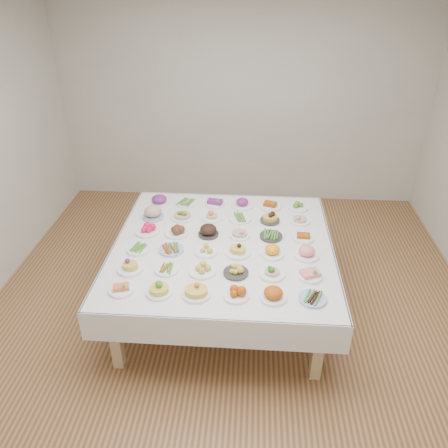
# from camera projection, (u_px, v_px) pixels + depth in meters

# --- Properties ---
(room_envelope) EXTENTS (5.02, 5.02, 2.81)m
(room_envelope) POSITION_uv_depth(u_px,v_px,m) (233.00, 134.00, 3.54)
(room_envelope) COLOR #9F7142
(room_envelope) RESTS_ON ground
(display_table) EXTENTS (2.06, 2.06, 0.75)m
(display_table) POSITION_uv_depth(u_px,v_px,m) (223.00, 250.00, 4.14)
(display_table) COLOR white
(display_table) RESTS_ON ground
(dish_0) EXTENTS (0.20, 0.20, 0.08)m
(dish_0) POSITION_uv_depth(u_px,v_px,m) (121.00, 288.00, 3.50)
(dish_0) COLOR white
(dish_0) RESTS_ON display_table
(dish_1) EXTENTS (0.21, 0.21, 0.13)m
(dish_1) POSITION_uv_depth(u_px,v_px,m) (159.00, 288.00, 3.46)
(dish_1) COLOR white
(dish_1) RESTS_ON display_table
(dish_2) EXTENTS (0.22, 0.22, 0.13)m
(dish_2) POSITION_uv_depth(u_px,v_px,m) (196.00, 289.00, 3.43)
(dish_2) COLOR white
(dish_2) RESTS_ON display_table
(dish_3) EXTENTS (0.20, 0.20, 0.10)m
(dish_3) POSITION_uv_depth(u_px,v_px,m) (236.00, 292.00, 3.43)
(dish_3) COLOR white
(dish_3) RESTS_ON display_table
(dish_4) EXTENTS (0.21, 0.21, 0.12)m
(dish_4) POSITION_uv_depth(u_px,v_px,m) (273.00, 293.00, 3.41)
(dish_4) COLOR white
(dish_4) RESTS_ON display_table
(dish_5) EXTENTS (0.22, 0.22, 0.05)m
(dish_5) POSITION_uv_depth(u_px,v_px,m) (313.00, 298.00, 3.40)
(dish_5) COLOR #4C66B2
(dish_5) RESTS_ON display_table
(dish_6) EXTENTS (0.22, 0.22, 0.12)m
(dish_6) POSITION_uv_depth(u_px,v_px,m) (130.00, 265.00, 3.73)
(dish_6) COLOR white
(dish_6) RESTS_ON display_table
(dish_7) EXTENTS (0.20, 0.20, 0.05)m
(dish_7) POSITION_uv_depth(u_px,v_px,m) (167.00, 269.00, 3.74)
(dish_7) COLOR white
(dish_7) RESTS_ON display_table
(dish_8) EXTENTS (0.23, 0.23, 0.10)m
(dish_8) POSITION_uv_depth(u_px,v_px,m) (202.00, 268.00, 3.71)
(dish_8) COLOR white
(dish_8) RESTS_ON display_table
(dish_9) EXTENTS (0.21, 0.21, 0.08)m
(dish_9) POSITION_uv_depth(u_px,v_px,m) (236.00, 271.00, 3.69)
(dish_9) COLOR #2F2C29
(dish_9) RESTS_ON display_table
(dish_10) EXTENTS (0.21, 0.21, 0.11)m
(dish_10) POSITION_uv_depth(u_px,v_px,m) (272.00, 271.00, 3.67)
(dish_10) COLOR white
(dish_10) RESTS_ON display_table
(dish_11) EXTENTS (0.20, 0.20, 0.09)m
(dish_11) POSITION_uv_depth(u_px,v_px,m) (310.00, 274.00, 3.65)
(dish_11) COLOR white
(dish_11) RESTS_ON display_table
(dish_12) EXTENTS (0.21, 0.21, 0.05)m
(dish_12) POSITION_uv_depth(u_px,v_px,m) (139.00, 249.00, 4.00)
(dish_12) COLOR white
(dish_12) RESTS_ON display_table
(dish_13) EXTENTS (0.23, 0.22, 0.05)m
(dish_13) POSITION_uv_depth(u_px,v_px,m) (171.00, 249.00, 3.99)
(dish_13) COLOR #4C66B2
(dish_13) RESTS_ON display_table
(dish_14) EXTENTS (0.21, 0.21, 0.09)m
(dish_14) POSITION_uv_depth(u_px,v_px,m) (206.00, 250.00, 3.96)
(dish_14) COLOR white
(dish_14) RESTS_ON display_table
(dish_15) EXTENTS (0.23, 0.23, 0.12)m
(dish_15) POSITION_uv_depth(u_px,v_px,m) (238.00, 249.00, 3.94)
(dish_15) COLOR white
(dish_15) RESTS_ON display_table
(dish_16) EXTENTS (0.21, 0.21, 0.11)m
(dish_16) POSITION_uv_depth(u_px,v_px,m) (272.00, 250.00, 3.92)
(dish_16) COLOR white
(dish_16) RESTS_ON display_table
(dish_17) EXTENTS (0.22, 0.22, 0.12)m
(dish_17) POSITION_uv_depth(u_px,v_px,m) (307.00, 251.00, 3.90)
(dish_17) COLOR white
(dish_17) RESTS_ON display_table
(dish_18) EXTENTS (0.23, 0.23, 0.10)m
(dish_18) POSITION_uv_depth(u_px,v_px,m) (147.00, 229.00, 4.26)
(dish_18) COLOR white
(dish_18) RESTS_ON display_table
(dish_19) EXTENTS (0.23, 0.23, 0.11)m
(dish_19) POSITION_uv_depth(u_px,v_px,m) (177.00, 230.00, 4.23)
(dish_19) COLOR white
(dish_19) RESTS_ON display_table
(dish_20) EXTENTS (0.20, 0.20, 0.12)m
(dish_20) POSITION_uv_depth(u_px,v_px,m) (208.00, 230.00, 4.21)
(dish_20) COLOR #2F2C29
(dish_20) RESTS_ON display_table
(dish_21) EXTENTS (0.20, 0.20, 0.10)m
(dish_21) POSITION_uv_depth(u_px,v_px,m) (240.00, 233.00, 4.20)
(dish_21) COLOR white
(dish_21) RESTS_ON display_table
(dish_22) EXTENTS (0.22, 0.22, 0.05)m
(dish_22) POSITION_uv_depth(u_px,v_px,m) (271.00, 235.00, 4.19)
(dish_22) COLOR #2F2C29
(dish_22) RESTS_ON display_table
(dish_23) EXTENTS (0.21, 0.21, 0.08)m
(dish_23) POSITION_uv_depth(u_px,v_px,m) (303.00, 236.00, 4.17)
(dish_23) COLOR white
(dish_23) RESTS_ON display_table
(dish_24) EXTENTS (0.22, 0.22, 0.12)m
(dish_24) POSITION_uv_depth(u_px,v_px,m) (153.00, 213.00, 4.51)
(dish_24) COLOR #4C66B2
(dish_24) RESTS_ON display_table
(dish_25) EXTENTS (0.22, 0.22, 0.12)m
(dish_25) POSITION_uv_depth(u_px,v_px,m) (182.00, 213.00, 4.49)
(dish_25) COLOR white
(dish_25) RESTS_ON display_table
(dish_26) EXTENTS (0.21, 0.21, 0.10)m
(dish_26) POSITION_uv_depth(u_px,v_px,m) (212.00, 215.00, 4.49)
(dish_26) COLOR white
(dish_26) RESTS_ON display_table
(dish_27) EXTENTS (0.22, 0.22, 0.05)m
(dish_27) POSITION_uv_depth(u_px,v_px,m) (240.00, 218.00, 4.48)
(dish_27) COLOR white
(dish_27) RESTS_ON display_table
(dish_28) EXTENTS (0.20, 0.20, 0.11)m
(dish_28) POSITION_uv_depth(u_px,v_px,m) (270.00, 217.00, 4.44)
(dish_28) COLOR #2F2C29
(dish_28) RESTS_ON display_table
(dish_29) EXTENTS (0.20, 0.20, 0.10)m
(dish_29) POSITION_uv_depth(u_px,v_px,m) (300.00, 218.00, 4.43)
(dish_29) COLOR white
(dish_29) RESTS_ON display_table
(dish_30) EXTENTS (0.22, 0.22, 0.13)m
(dish_30) POSITION_uv_depth(u_px,v_px,m) (159.00, 199.00, 4.76)
(dish_30) COLOR white
(dish_30) RESTS_ON display_table
(dish_31) EXTENTS (0.22, 0.22, 0.05)m
(dish_31) POSITION_uv_depth(u_px,v_px,m) (186.00, 202.00, 4.78)
(dish_31) COLOR white
(dish_31) RESTS_ON display_table
(dish_32) EXTENTS (0.21, 0.21, 0.09)m
(dish_32) POSITION_uv_depth(u_px,v_px,m) (215.00, 202.00, 4.75)
(dish_32) COLOR white
(dish_32) RESTS_ON display_table
(dish_33) EXTENTS (0.23, 0.23, 0.12)m
(dish_33) POSITION_uv_depth(u_px,v_px,m) (242.00, 202.00, 4.71)
(dish_33) COLOR white
(dish_33) RESTS_ON display_table
(dish_34) EXTENTS (0.23, 0.23, 0.09)m
(dish_34) POSITION_uv_depth(u_px,v_px,m) (270.00, 205.00, 4.70)
(dish_34) COLOR white
(dish_34) RESTS_ON display_table
(dish_35) EXTENTS (0.21, 0.21, 0.09)m
(dish_35) POSITION_uv_depth(u_px,v_px,m) (298.00, 205.00, 4.68)
(dish_35) COLOR white
(dish_35) RESTS_ON display_table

